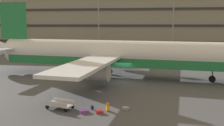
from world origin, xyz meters
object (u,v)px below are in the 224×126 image
Objects in this scene: suitcase_large at (108,107)px; suitcase_upright at (100,112)px; airliner at (113,55)px; baggage_cart at (60,104)px; backpack_teal at (92,107)px; suitcase_orange at (84,111)px; suitcase_laid_flat at (126,108)px.

suitcase_upright is at bearing -129.97° from suitcase_large.
suitcase_upright is 0.98m from suitcase_large.
baggage_cart is at bearing -100.90° from airliner.
airliner is at bearing 93.65° from suitcase_upright.
suitcase_upright is 0.76× the size of suitcase_large.
backpack_teal is at bearing 172.11° from suitcase_large.
backpack_teal is at bearing 60.44° from suitcase_orange.
backpack_teal reaches higher than suitcase_upright.
airliner is at bearing 88.65° from suitcase_orange.
suitcase_orange is 1.10m from backpack_teal.
baggage_cart is (-3.10, -0.16, 0.22)m from backpack_teal.
suitcase_upright is at bearing -10.82° from baggage_cart.
suitcase_laid_flat is at bearing -77.65° from airliner.
suitcase_laid_flat is at bearing 20.43° from suitcase_orange.
suitcase_large is 2.16m from suitcase_orange.
suitcase_upright is 0.98× the size of suitcase_laid_flat.
baggage_cart is (-3.95, 0.76, 0.29)m from suitcase_upright.
backpack_teal is (-1.46, 0.20, -0.20)m from suitcase_large.
suitcase_laid_flat is 3.08m from backpack_teal.
airliner is at bearing 102.35° from suitcase_laid_flat.
baggage_cart reaches higher than backpack_teal.
suitcase_orange is 0.27× the size of baggage_cart.
suitcase_upright is 2.55m from suitcase_laid_flat.
suitcase_large is 1.49m from backpack_teal.
backpack_teal is at bearing 3.05° from baggage_cart.
backpack_teal is at bearing -172.81° from suitcase_laid_flat.
suitcase_laid_flat is (3.22, -14.69, -3.20)m from airliner.
suitcase_large is at bearing -0.47° from baggage_cart.
suitcase_large is 1.28× the size of suitcase_laid_flat.
baggage_cart is at bearing 162.85° from suitcase_orange.
airliner is 15.64m from suitcase_large.
suitcase_laid_flat reaches higher than suitcase_upright.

